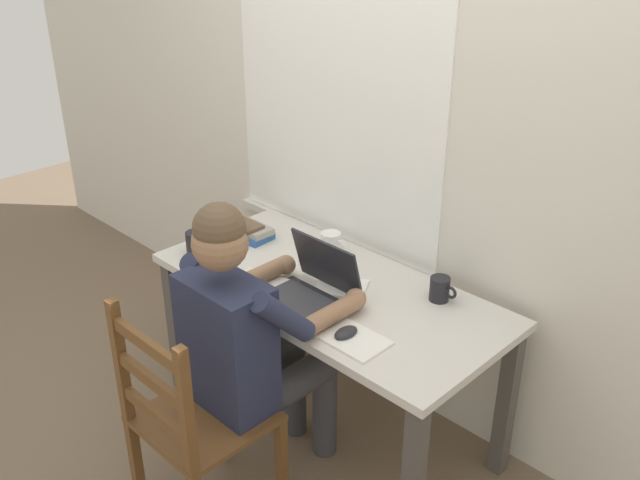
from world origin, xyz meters
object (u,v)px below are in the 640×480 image
computer_mouse (346,333)px  coffee_mug_white (331,243)px  laptop (311,287)px  book_stack_main (253,232)px  seated_person (250,337)px  wooden_chair (192,422)px  desk (328,305)px  coffee_mug_spare (440,289)px  coffee_mug_dark (196,243)px

computer_mouse → coffee_mug_white: 0.65m
laptop → book_stack_main: laptop is taller
seated_person → laptop: bearing=87.0°
seated_person → wooden_chair: 0.36m
desk → wooden_chair: bearing=-88.9°
computer_mouse → book_stack_main: (-0.84, 0.29, 0.01)m
laptop → coffee_mug_white: size_ratio=2.63×
desk → laptop: bearing=-77.1°
computer_mouse → coffee_mug_spare: coffee_mug_spare is taller
desk → seated_person: size_ratio=1.19×
wooden_chair → laptop: bearing=88.5°
coffee_mug_white → wooden_chair: bearing=-77.4°
wooden_chair → coffee_mug_dark: wooden_chair is taller
seated_person → book_stack_main: seated_person is taller
coffee_mug_dark → coffee_mug_spare: 1.07m
laptop → book_stack_main: size_ratio=1.71×
coffee_mug_dark → book_stack_main: coffee_mug_dark is taller
wooden_chair → coffee_mug_white: size_ratio=7.34×
computer_mouse → coffee_mug_spare: bearing=79.0°
laptop → coffee_mug_spare: (0.35, 0.34, -0.01)m
laptop → coffee_mug_white: laptop is taller
coffee_mug_dark → coffee_mug_spare: coffee_mug_dark is taller
seated_person → coffee_mug_white: seated_person is taller
coffee_mug_spare → book_stack_main: size_ratio=0.60×
coffee_mug_dark → book_stack_main: 0.28m
coffee_mug_spare → seated_person: bearing=-120.0°
coffee_mug_spare → computer_mouse: bearing=-101.0°
wooden_chair → coffee_mug_dark: (-0.61, 0.49, 0.31)m
coffee_mug_white → coffee_mug_spare: (0.57, 0.00, 0.00)m
coffee_mug_dark → desk: bearing=19.0°
book_stack_main → computer_mouse: bearing=-18.9°
coffee_mug_dark → wooden_chair: bearing=-39.1°
laptop → book_stack_main: bearing=161.3°
coffee_mug_white → book_stack_main: coffee_mug_white is taller
laptop → computer_mouse: size_ratio=3.30×
computer_mouse → coffee_mug_white: bearing=138.4°
coffee_mug_dark → laptop: bearing=7.4°
wooden_chair → book_stack_main: 0.99m
wooden_chair → computer_mouse: (0.28, 0.48, 0.28)m
desk → seated_person: (0.01, -0.42, 0.06)m
wooden_chair → laptop: 0.66m
wooden_chair → coffee_mug_spare: wooden_chair is taller
desk → coffee_mug_spare: bearing=29.8°
coffee_mug_white → book_stack_main: 0.38m
coffee_mug_spare → book_stack_main: 0.94m
desk → computer_mouse: size_ratio=14.60×
wooden_chair → coffee_mug_dark: 0.84m
desk → wooden_chair: wooden_chair is taller
wooden_chair → desk: bearing=91.1°
seated_person → computer_mouse: 0.35m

